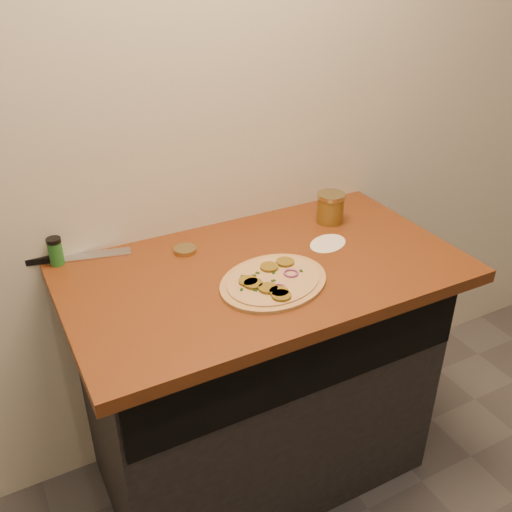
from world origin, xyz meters
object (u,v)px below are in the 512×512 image
chefs_knife (61,258)px  spice_shaker (56,251)px  pizza (273,281)px  salsa_jar (330,208)px

chefs_knife → spice_shaker: bearing=-121.8°
pizza → salsa_jar: bearing=35.2°
salsa_jar → spice_shaker: 0.91m
pizza → chefs_knife: (-0.51, 0.42, -0.00)m
pizza → salsa_jar: size_ratio=4.07×
chefs_knife → salsa_jar: (0.88, -0.16, 0.05)m
pizza → salsa_jar: 0.46m
spice_shaker → pizza: bearing=-37.5°
chefs_knife → spice_shaker: 0.04m
chefs_knife → pizza: bearing=-39.6°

